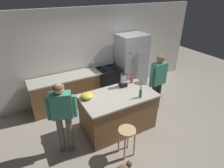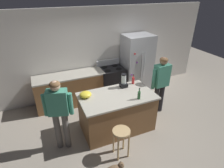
{
  "view_description": "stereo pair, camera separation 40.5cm",
  "coord_description": "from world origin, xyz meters",
  "px_view_note": "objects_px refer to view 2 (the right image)",
  "views": [
    {
      "loc": [
        -1.92,
        -3.14,
        3.18
      ],
      "look_at": [
        0.0,
        0.3,
        1.1
      ],
      "focal_mm": 29.72,
      "sensor_mm": 36.0,
      "label": 1
    },
    {
      "loc": [
        -1.55,
        -3.31,
        3.18
      ],
      "look_at": [
        0.0,
        0.3,
        1.1
      ],
      "focal_mm": 29.72,
      "sensor_mm": 36.0,
      "label": 2
    }
  ],
  "objects_px": {
    "bar_stool": "(121,136)",
    "blender_appliance": "(124,82)",
    "person_by_sink_right": "(161,81)",
    "bottle_soda": "(133,80)",
    "kitchen_island": "(117,112)",
    "refrigerator": "(137,64)",
    "mixing_bowl": "(85,94)",
    "bottle_olive_oil": "(139,95)",
    "person_by_island_left": "(59,110)",
    "stove_range": "(111,82)"
  },
  "relations": [
    {
      "from": "kitchen_island",
      "to": "person_by_island_left",
      "type": "distance_m",
      "value": 1.43
    },
    {
      "from": "refrigerator",
      "to": "bottle_soda",
      "type": "height_order",
      "value": "refrigerator"
    },
    {
      "from": "person_by_island_left",
      "to": "mixing_bowl",
      "type": "relative_size",
      "value": 5.98
    },
    {
      "from": "person_by_island_left",
      "to": "person_by_sink_right",
      "type": "relative_size",
      "value": 1.0
    },
    {
      "from": "bottle_soda",
      "to": "bottle_olive_oil",
      "type": "bearing_deg",
      "value": -108.91
    },
    {
      "from": "kitchen_island",
      "to": "bottle_olive_oil",
      "type": "xyz_separation_m",
      "value": [
        0.38,
        -0.33,
        0.57
      ]
    },
    {
      "from": "blender_appliance",
      "to": "bottle_olive_oil",
      "type": "height_order",
      "value": "blender_appliance"
    },
    {
      "from": "refrigerator",
      "to": "bottle_olive_oil",
      "type": "xyz_separation_m",
      "value": [
        -1.0,
        -1.83,
        0.1
      ]
    },
    {
      "from": "blender_appliance",
      "to": "mixing_bowl",
      "type": "height_order",
      "value": "blender_appliance"
    },
    {
      "from": "stove_range",
      "to": "bar_stool",
      "type": "relative_size",
      "value": 1.73
    },
    {
      "from": "person_by_sink_right",
      "to": "bottle_olive_oil",
      "type": "distance_m",
      "value": 1.09
    },
    {
      "from": "kitchen_island",
      "to": "bottle_olive_oil",
      "type": "relative_size",
      "value": 6.32
    },
    {
      "from": "person_by_island_left",
      "to": "bottle_olive_oil",
      "type": "xyz_separation_m",
      "value": [
        1.72,
        -0.23,
        0.06
      ]
    },
    {
      "from": "bottle_soda",
      "to": "bottle_olive_oil",
      "type": "height_order",
      "value": "bottle_olive_oil"
    },
    {
      "from": "refrigerator",
      "to": "mixing_bowl",
      "type": "xyz_separation_m",
      "value": [
        -2.07,
        -1.28,
        0.06
      ]
    },
    {
      "from": "bar_stool",
      "to": "person_by_island_left",
      "type": "bearing_deg",
      "value": 146.06
    },
    {
      "from": "bottle_soda",
      "to": "blender_appliance",
      "type": "bearing_deg",
      "value": -168.36
    },
    {
      "from": "kitchen_island",
      "to": "refrigerator",
      "type": "height_order",
      "value": "refrigerator"
    },
    {
      "from": "kitchen_island",
      "to": "bottle_soda",
      "type": "distance_m",
      "value": 0.92
    },
    {
      "from": "person_by_sink_right",
      "to": "mixing_bowl",
      "type": "relative_size",
      "value": 5.97
    },
    {
      "from": "stove_range",
      "to": "bar_stool",
      "type": "height_order",
      "value": "stove_range"
    },
    {
      "from": "stove_range",
      "to": "person_by_island_left",
      "type": "height_order",
      "value": "person_by_island_left"
    },
    {
      "from": "mixing_bowl",
      "to": "kitchen_island",
      "type": "bearing_deg",
      "value": -18.12
    },
    {
      "from": "person_by_island_left",
      "to": "mixing_bowl",
      "type": "bearing_deg",
      "value": 26.44
    },
    {
      "from": "bottle_olive_oil",
      "to": "person_by_sink_right",
      "type": "bearing_deg",
      "value": 27.29
    },
    {
      "from": "stove_range",
      "to": "blender_appliance",
      "type": "distance_m",
      "value": 1.37
    },
    {
      "from": "refrigerator",
      "to": "mixing_bowl",
      "type": "bearing_deg",
      "value": -148.36
    },
    {
      "from": "kitchen_island",
      "to": "stove_range",
      "type": "bearing_deg",
      "value": 71.63
    },
    {
      "from": "person_by_island_left",
      "to": "bottle_soda",
      "type": "relative_size",
      "value": 6.37
    },
    {
      "from": "kitchen_island",
      "to": "stove_range",
      "type": "distance_m",
      "value": 1.61
    },
    {
      "from": "kitchen_island",
      "to": "stove_range",
      "type": "relative_size",
      "value": 1.54
    },
    {
      "from": "bar_stool",
      "to": "blender_appliance",
      "type": "distance_m",
      "value": 1.4
    },
    {
      "from": "blender_appliance",
      "to": "kitchen_island",
      "type": "bearing_deg",
      "value": -135.65
    },
    {
      "from": "bar_stool",
      "to": "bottle_olive_oil",
      "type": "height_order",
      "value": "bottle_olive_oil"
    },
    {
      "from": "mixing_bowl",
      "to": "bottle_olive_oil",
      "type": "bearing_deg",
      "value": -27.22
    },
    {
      "from": "kitchen_island",
      "to": "mixing_bowl",
      "type": "xyz_separation_m",
      "value": [
        -0.69,
        0.22,
        0.53
      ]
    },
    {
      "from": "person_by_sink_right",
      "to": "blender_appliance",
      "type": "distance_m",
      "value": 1.05
    },
    {
      "from": "stove_range",
      "to": "mixing_bowl",
      "type": "height_order",
      "value": "stove_range"
    },
    {
      "from": "bottle_olive_oil",
      "to": "mixing_bowl",
      "type": "distance_m",
      "value": 1.2
    },
    {
      "from": "bar_stool",
      "to": "bottle_olive_oil",
      "type": "relative_size",
      "value": 2.37
    },
    {
      "from": "bottle_soda",
      "to": "bottle_olive_oil",
      "type": "relative_size",
      "value": 0.93
    },
    {
      "from": "refrigerator",
      "to": "bar_stool",
      "type": "xyz_separation_m",
      "value": [
        -1.66,
        -2.31,
        -0.44
      ]
    },
    {
      "from": "person_by_sink_right",
      "to": "bottle_soda",
      "type": "xyz_separation_m",
      "value": [
        -0.73,
        0.2,
        0.06
      ]
    },
    {
      "from": "person_by_sink_right",
      "to": "mixing_bowl",
      "type": "distance_m",
      "value": 2.04
    },
    {
      "from": "stove_range",
      "to": "person_by_sink_right",
      "type": "bearing_deg",
      "value": -57.89
    },
    {
      "from": "bottle_olive_oil",
      "to": "stove_range",
      "type": "bearing_deg",
      "value": 86.21
    },
    {
      "from": "stove_range",
      "to": "mixing_bowl",
      "type": "xyz_separation_m",
      "value": [
        -1.19,
        -1.3,
        0.53
      ]
    },
    {
      "from": "refrigerator",
      "to": "bottle_olive_oil",
      "type": "distance_m",
      "value": 2.08
    },
    {
      "from": "kitchen_island",
      "to": "blender_appliance",
      "type": "height_order",
      "value": "blender_appliance"
    },
    {
      "from": "blender_appliance",
      "to": "bottle_soda",
      "type": "height_order",
      "value": "blender_appliance"
    }
  ]
}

